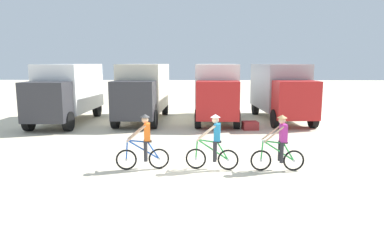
{
  "coord_description": "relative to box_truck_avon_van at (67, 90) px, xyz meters",
  "views": [
    {
      "loc": [
        0.67,
        -10.71,
        3.44
      ],
      "look_at": [
        0.28,
        3.72,
        1.1
      ],
      "focal_mm": 33.18,
      "sensor_mm": 36.0,
      "label": 1
    }
  ],
  "objects": [
    {
      "name": "box_truck_cream_rv",
      "position": [
        4.27,
        0.85,
        0.0
      ],
      "size": [
        2.5,
        6.79,
        3.35
      ],
      "color": "beige",
      "rests_on": "ground"
    },
    {
      "name": "box_truck_grey_hauler",
      "position": [
        12.52,
        1.22,
        0.0
      ],
      "size": [
        2.78,
        6.88,
        3.35
      ],
      "color": "#9E9EA3",
      "rests_on": "ground"
    },
    {
      "name": "box_truck_avon_van",
      "position": [
        0.0,
        0.0,
        0.0
      ],
      "size": [
        2.4,
        6.75,
        3.35
      ],
      "color": "white",
      "rests_on": "ground"
    },
    {
      "name": "cyclist_cowboy_hat",
      "position": [
        8.16,
        -9.08,
        -1.03
      ],
      "size": [
        1.73,
        0.52,
        1.82
      ],
      "color": "black",
      "rests_on": "ground"
    },
    {
      "name": "supply_crate",
      "position": [
        10.29,
        -2.03,
        -1.66
      ],
      "size": [
        0.85,
        0.76,
        0.42
      ],
      "primitive_type": "cube",
      "rotation": [
        0.0,
        0.0,
        1.69
      ],
      "color": "#9E2D2D",
      "rests_on": "ground"
    },
    {
      "name": "cyclist_orange_shirt",
      "position": [
        5.91,
        -9.12,
        -1.03
      ],
      "size": [
        1.72,
        0.53,
        1.82
      ],
      "color": "black",
      "rests_on": "ground"
    },
    {
      "name": "ground_plane",
      "position": [
        7.09,
        -9.53,
        -1.87
      ],
      "size": [
        120.0,
        120.0,
        0.0
      ],
      "primitive_type": "plane",
      "color": "beige"
    },
    {
      "name": "box_truck_white_box",
      "position": [
        8.65,
        0.93,
        0.0
      ],
      "size": [
        2.52,
        6.8,
        3.35
      ],
      "color": "white",
      "rests_on": "ground"
    },
    {
      "name": "cyclist_near_camera",
      "position": [
        10.25,
        -9.16,
        -1.03
      ],
      "size": [
        1.73,
        0.52,
        1.82
      ],
      "color": "black",
      "rests_on": "ground"
    }
  ]
}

